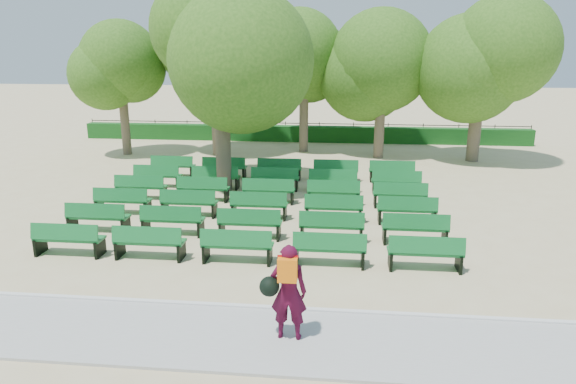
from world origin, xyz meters
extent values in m
plane|color=tan|center=(0.00, 0.00, 0.00)|extent=(120.00, 120.00, 0.00)
cube|color=#A7A8A3|center=(0.00, -7.40, 0.03)|extent=(30.00, 2.20, 0.06)
cube|color=silver|center=(0.00, -6.25, 0.05)|extent=(30.00, 0.12, 0.10)
cube|color=#134D17|center=(0.00, 14.00, 0.45)|extent=(26.00, 0.70, 0.90)
cube|color=#126B2C|center=(-0.21, 0.59, 0.45)|extent=(1.83, 0.56, 0.06)
cube|color=#126B2C|center=(-0.21, 0.37, 0.71)|extent=(1.82, 0.19, 0.43)
cylinder|color=brown|center=(-2.13, 2.98, 1.84)|extent=(0.57, 0.57, 3.67)
ellipsoid|color=#3A691C|center=(-2.13, 2.98, 5.08)|extent=(5.12, 5.12, 4.61)
imported|color=#400920|center=(1.41, -7.31, 0.98)|extent=(0.68, 0.45, 1.85)
cube|color=orange|center=(1.41, -7.52, 1.51)|extent=(0.34, 0.17, 0.43)
sphere|color=black|center=(1.07, -7.37, 1.11)|extent=(0.37, 0.37, 0.37)
camera|label=1|loc=(2.29, -15.77, 5.26)|focal=32.00mm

